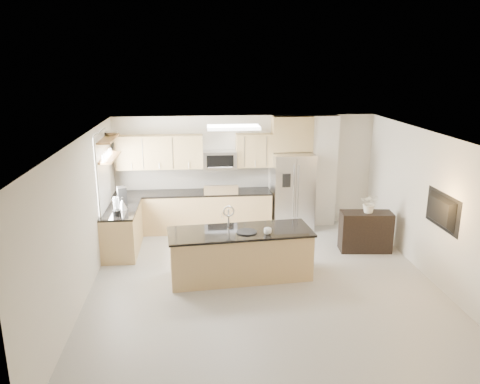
{
  "coord_description": "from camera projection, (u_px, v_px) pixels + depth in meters",
  "views": [
    {
      "loc": [
        -1.12,
        -7.35,
        3.79
      ],
      "look_at": [
        -0.3,
        1.3,
        1.35
      ],
      "focal_mm": 35.0,
      "sensor_mm": 36.0,
      "label": 1
    }
  ],
  "objects": [
    {
      "name": "bowl",
      "position": [
        111.0,
        133.0,
        9.49
      ],
      "size": [
        0.5,
        0.5,
        0.09
      ],
      "primitive_type": "imported",
      "rotation": [
        0.0,
        0.0,
        0.39
      ],
      "color": "silver",
      "rests_on": "shelf_upper"
    },
    {
      "name": "floor",
      "position": [
        264.0,
        286.0,
        8.17
      ],
      "size": [
        6.5,
        6.5,
        0.0
      ],
      "primitive_type": "plane",
      "color": "#A29F9A",
      "rests_on": "ground"
    },
    {
      "name": "microwave",
      "position": [
        220.0,
        160.0,
        10.59
      ],
      "size": [
        0.76,
        0.4,
        0.4
      ],
      "color": "silver",
      "rests_on": "upper_cabinets"
    },
    {
      "name": "ceiling_fixture",
      "position": [
        234.0,
        127.0,
        8.98
      ],
      "size": [
        1.0,
        0.5,
        0.06
      ],
      "primitive_type": "cube",
      "color": "white",
      "rests_on": "ceiling"
    },
    {
      "name": "shelf_upper",
      "position": [
        108.0,
        139.0,
        9.15
      ],
      "size": [
        0.3,
        1.2,
        0.04
      ],
      "primitive_type": "cube",
      "color": "brown",
      "rests_on": "wall_left"
    },
    {
      "name": "wall_left",
      "position": [
        82.0,
        221.0,
        7.55
      ],
      "size": [
        0.02,
        6.5,
        2.6
      ],
      "primitive_type": "cube",
      "color": "beige",
      "rests_on": "floor"
    },
    {
      "name": "wall_back",
      "position": [
        245.0,
        171.0,
        10.93
      ],
      "size": [
        6.0,
        0.02,
        2.6
      ],
      "primitive_type": "cube",
      "color": "beige",
      "rests_on": "floor"
    },
    {
      "name": "flower_vase",
      "position": [
        370.0,
        198.0,
        9.39
      ],
      "size": [
        0.68,
        0.65,
        0.6
      ],
      "primitive_type": "imported",
      "rotation": [
        0.0,
        0.0,
        -0.4
      ],
      "color": "white",
      "rests_on": "credenza"
    },
    {
      "name": "partition_column",
      "position": [
        323.0,
        171.0,
        10.96
      ],
      "size": [
        0.6,
        0.3,
        2.6
      ],
      "primitive_type": "cube",
      "color": "silver",
      "rests_on": "floor"
    },
    {
      "name": "refrigerator",
      "position": [
        292.0,
        191.0,
        10.78
      ],
      "size": [
        0.92,
        0.78,
        1.78
      ],
      "color": "silver",
      "rests_on": "floor"
    },
    {
      "name": "back_counter",
      "position": [
        193.0,
        211.0,
        10.74
      ],
      "size": [
        3.55,
        0.66,
        1.44
      ],
      "color": "tan",
      "rests_on": "floor"
    },
    {
      "name": "kettle",
      "position": [
        122.0,
        204.0,
        9.33
      ],
      "size": [
        0.19,
        0.19,
        0.24
      ],
      "color": "silver",
      "rests_on": "left_counter"
    },
    {
      "name": "range",
      "position": [
        221.0,
        210.0,
        10.79
      ],
      "size": [
        0.76,
        0.64,
        1.14
      ],
      "color": "black",
      "rests_on": "floor"
    },
    {
      "name": "upper_cabinets",
      "position": [
        188.0,
        151.0,
        10.52
      ],
      "size": [
        3.5,
        0.33,
        0.75
      ],
      "color": "tan",
      "rests_on": "wall_back"
    },
    {
      "name": "cup",
      "position": [
        268.0,
        231.0,
        8.12
      ],
      "size": [
        0.15,
        0.15,
        0.11
      ],
      "primitive_type": "imported",
      "rotation": [
        0.0,
        0.0,
        0.05
      ],
      "color": "white",
      "rests_on": "island"
    },
    {
      "name": "credenza",
      "position": [
        366.0,
        232.0,
        9.59
      ],
      "size": [
        1.07,
        0.53,
        0.83
      ],
      "primitive_type": "cube",
      "rotation": [
        0.0,
        0.0,
        -0.1
      ],
      "color": "black",
      "rests_on": "floor"
    },
    {
      "name": "window",
      "position": [
        103.0,
        173.0,
        9.23
      ],
      "size": [
        0.04,
        1.15,
        1.65
      ],
      "color": "white",
      "rests_on": "wall_left"
    },
    {
      "name": "shelf_lower",
      "position": [
        109.0,
        157.0,
        9.25
      ],
      "size": [
        0.3,
        1.2,
        0.04
      ],
      "primitive_type": "cube",
      "color": "brown",
      "rests_on": "wall_left"
    },
    {
      "name": "island",
      "position": [
        240.0,
        254.0,
        8.41
      ],
      "size": [
        2.62,
        1.13,
        1.31
      ],
      "rotation": [
        0.0,
        0.0,
        0.08
      ],
      "color": "tan",
      "rests_on": "floor"
    },
    {
      "name": "wall_front",
      "position": [
        313.0,
        317.0,
        4.7
      ],
      "size": [
        6.0,
        0.02,
        2.6
      ],
      "primitive_type": "cube",
      "color": "beige",
      "rests_on": "floor"
    },
    {
      "name": "platter",
      "position": [
        247.0,
        232.0,
        8.21
      ],
      "size": [
        0.39,
        0.39,
        0.02
      ],
      "primitive_type": "cylinder",
      "rotation": [
        0.0,
        0.0,
        0.1
      ],
      "color": "black",
      "rests_on": "island"
    },
    {
      "name": "coffee_maker",
      "position": [
        122.0,
        195.0,
        9.76
      ],
      "size": [
        0.23,
        0.26,
        0.34
      ],
      "color": "black",
      "rests_on": "left_counter"
    },
    {
      "name": "wall_right",
      "position": [
        437.0,
        210.0,
        8.09
      ],
      "size": [
        0.02,
        6.5,
        2.6
      ],
      "primitive_type": "cube",
      "color": "beige",
      "rests_on": "floor"
    },
    {
      "name": "blender",
      "position": [
        117.0,
        208.0,
        8.96
      ],
      "size": [
        0.16,
        0.16,
        0.37
      ],
      "color": "black",
      "rests_on": "left_counter"
    },
    {
      "name": "ceiling",
      "position": [
        267.0,
        138.0,
        7.47
      ],
      "size": [
        6.0,
        6.5,
        0.02
      ],
      "primitive_type": "cube",
      "color": "white",
      "rests_on": "wall_back"
    },
    {
      "name": "television",
      "position": [
        438.0,
        211.0,
        7.88
      ],
      "size": [
        0.14,
        1.08,
        0.62
      ],
      "primitive_type": "imported",
      "rotation": [
        0.0,
        0.0,
        1.57
      ],
      "color": "black",
      "rests_on": "wall_right"
    },
    {
      "name": "left_counter",
      "position": [
        122.0,
        229.0,
        9.58
      ],
      "size": [
        0.66,
        1.5,
        0.92
      ],
      "color": "tan",
      "rests_on": "floor"
    }
  ]
}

